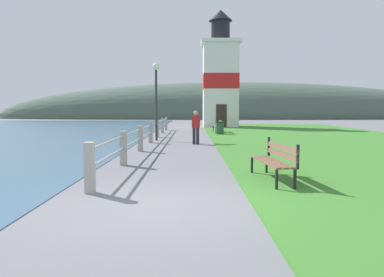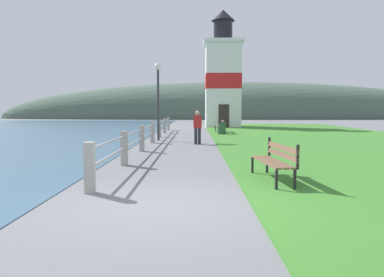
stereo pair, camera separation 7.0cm
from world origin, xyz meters
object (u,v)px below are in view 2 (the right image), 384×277
trash_bin (222,128)px  lighthouse (223,78)px  person_strolling (198,126)px  lamp_post (158,87)px  park_bench_midway (221,125)px  park_bench_near (275,159)px

trash_bin → lighthouse: bearing=85.6°
person_strolling → lamp_post: 3.49m
lighthouse → lamp_post: 14.70m
lighthouse → park_bench_midway: bearing=-95.0°
lighthouse → trash_bin: lighthouse is taller
lighthouse → person_strolling: bearing=-98.2°
park_bench_near → lighthouse: lighthouse is taller
person_strolling → lamp_post: bearing=43.5°
park_bench_midway → lamp_post: lamp_post is taller
park_bench_midway → person_strolling: 8.03m
person_strolling → lamp_post: lamp_post is taller
lighthouse → lamp_post: size_ratio=2.58×
trash_bin → person_strolling: bearing=-104.4°
person_strolling → trash_bin: (1.54, 5.97, -0.41)m
person_strolling → park_bench_midway: bearing=-11.4°
park_bench_midway → person_strolling: person_strolling is taller
person_strolling → lamp_post: (-2.01, 2.13, 1.90)m
lighthouse → person_strolling: lighthouse is taller
lighthouse → trash_bin: 10.87m
person_strolling → park_bench_near: bearing=-169.3°
park_bench_near → trash_bin: park_bench_near is taller
lamp_post → park_bench_midway: bearing=57.8°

